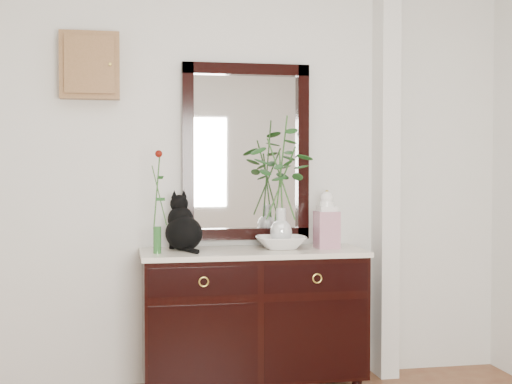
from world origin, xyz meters
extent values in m
cube|color=silver|center=(0.00, 1.98, 1.35)|extent=(3.60, 0.04, 2.70)
cube|color=silver|center=(1.00, 1.90, 1.35)|extent=(0.12, 0.20, 2.70)
cube|color=black|center=(0.10, 1.73, 0.46)|extent=(1.30, 0.50, 0.82)
cube|color=silver|center=(0.10, 1.73, 0.83)|extent=(1.33, 0.52, 0.03)
cube|color=black|center=(0.10, 1.97, 1.44)|extent=(0.80, 0.06, 1.10)
cube|color=white|center=(0.10, 1.98, 1.44)|extent=(0.66, 0.01, 0.96)
cube|color=brown|center=(-0.85, 1.94, 1.95)|extent=(0.35, 0.10, 0.40)
imported|color=silver|center=(0.28, 1.77, 0.89)|extent=(0.32, 0.32, 0.08)
camera|label=1|loc=(-0.67, -2.43, 1.34)|focal=50.00mm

